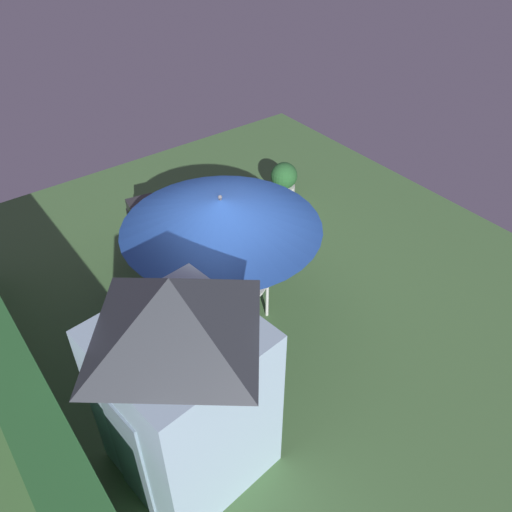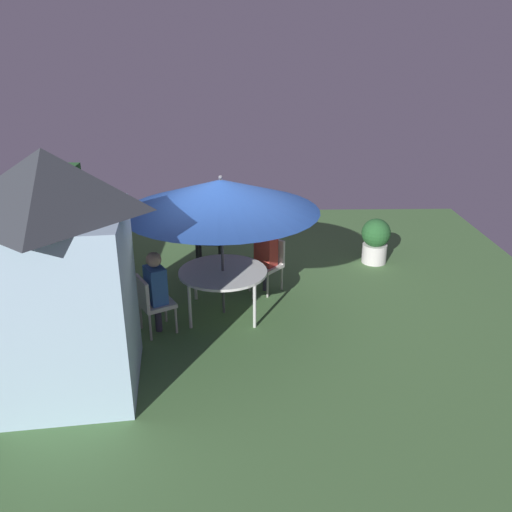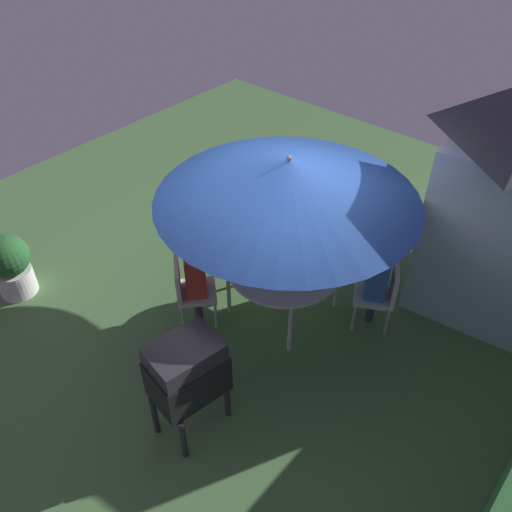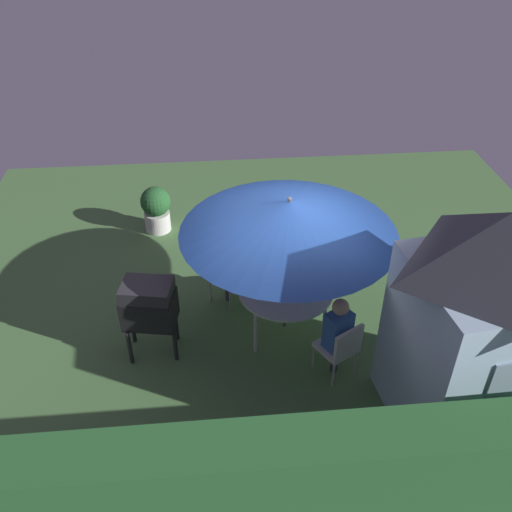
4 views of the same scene
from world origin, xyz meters
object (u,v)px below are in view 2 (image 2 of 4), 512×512
potted_plant_by_shed (375,240)px  chair_near_shed (269,261)px  chair_far_side (151,301)px  person_in_blue (156,283)px  patio_table (223,274)px  garden_shed (59,275)px  person_in_red (266,248)px  patio_umbrella (221,195)px  bbq_grill (209,224)px

potted_plant_by_shed → chair_near_shed: bearing=118.6°
chair_far_side → chair_near_shed: bearing=-50.5°
chair_far_side → person_in_blue: person_in_blue is taller
patio_table → chair_far_side: bearing=120.1°
garden_shed → potted_plant_by_shed: 6.20m
chair_near_shed → person_in_red: 0.28m
potted_plant_by_shed → person_in_blue: 4.63m
chair_far_side → potted_plant_by_shed: size_ratio=1.01×
garden_shed → chair_near_shed: 3.90m
potted_plant_by_shed → person_in_blue: bearing=124.0°
person_in_blue → chair_far_side: bearing=120.1°
garden_shed → person_in_red: bearing=-42.7°
chair_near_shed → person_in_blue: person_in_blue is taller
potted_plant_by_shed → person_in_blue: person_in_blue is taller
patio_table → patio_umbrella: (-0.00, -0.00, 1.26)m
chair_far_side → garden_shed: bearing=149.3°
patio_umbrella → person_in_red: bearing=-41.0°
patio_table → patio_umbrella: size_ratio=0.47×
bbq_grill → person_in_red: 1.51m
patio_table → person_in_red: size_ratio=1.09×
patio_umbrella → chair_near_shed: 1.83m
garden_shed → patio_umbrella: bearing=-43.5°
patio_table → bbq_grill: (1.91, 0.33, 0.17)m
chair_far_side → person_in_red: size_ratio=0.71×
garden_shed → chair_far_side: (1.30, -0.77, -1.00)m
chair_near_shed → person_in_red: bearing=139.0°
potted_plant_by_shed → person_in_red: bearing=119.2°
patio_table → person_in_red: person_in_red is taller
chair_near_shed → potted_plant_by_shed: bearing=-61.4°
garden_shed → chair_near_shed: (2.77, -2.55, -1.00)m
patio_table → person_in_blue: (-0.55, 0.95, 0.11)m
potted_plant_by_shed → person_in_blue: size_ratio=0.70×
garden_shed → patio_umbrella: garden_shed is taller
person_in_red → patio_umbrella: bearing=139.0°
potted_plant_by_shed → patio_umbrella: bearing=125.2°
patio_umbrella → bbq_grill: patio_umbrella is taller
bbq_grill → garden_shed: bearing=158.9°
patio_table → chair_near_shed: bearing=-41.0°
garden_shed → chair_near_shed: bearing=-42.7°
bbq_grill → chair_far_side: (-2.51, 0.70, -0.33)m
chair_near_shed → chair_far_side: size_ratio=1.00×
person_in_red → potted_plant_by_shed: bearing=-60.8°
chair_near_shed → potted_plant_by_shed: 2.42m
patio_table → patio_umbrella: bearing=-99.5°
garden_shed → potted_plant_by_shed: (3.92, -4.68, -1.05)m
bbq_grill → chair_far_side: size_ratio=1.33×
patio_table → person_in_blue: size_ratio=1.09×
chair_near_shed → person_in_red: person_in_red is taller
potted_plant_by_shed → bbq_grill: bearing=92.0°
patio_table → bbq_grill: bearing=9.8°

